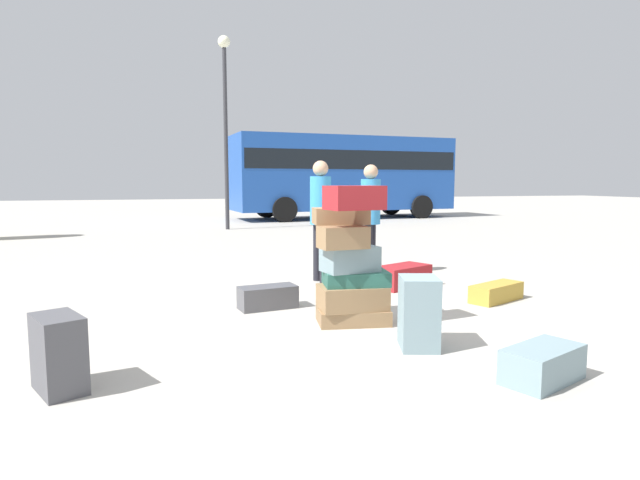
% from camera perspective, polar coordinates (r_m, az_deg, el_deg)
% --- Properties ---
extents(ground_plane, '(80.00, 80.00, 0.00)m').
position_cam_1_polar(ground_plane, '(5.14, 5.20, -9.85)').
color(ground_plane, '#ADA89E').
extents(suitcase_tower, '(0.77, 0.80, 1.40)m').
position_cam_1_polar(suitcase_tower, '(5.26, 3.35, -2.73)').
color(suitcase_tower, olive).
rests_on(suitcase_tower, ground).
extents(suitcase_slate_behind_tower, '(0.71, 0.54, 0.25)m').
position_cam_1_polar(suitcase_slate_behind_tower, '(4.19, 23.05, -12.31)').
color(suitcase_slate_behind_tower, gray).
rests_on(suitcase_slate_behind_tower, ground).
extents(suitcase_maroon_left_side, '(0.89, 0.70, 0.29)m').
position_cam_1_polar(suitcase_maroon_left_side, '(7.26, 8.91, -3.91)').
color(suitcase_maroon_left_side, maroon).
rests_on(suitcase_maroon_left_side, ground).
extents(suitcase_slate_foreground_near, '(0.42, 0.47, 0.62)m').
position_cam_1_polar(suitcase_slate_foreground_near, '(4.64, 10.69, -7.77)').
color(suitcase_slate_foreground_near, gray).
rests_on(suitcase_slate_foreground_near, ground).
extents(suitcase_charcoal_foreground_far, '(0.68, 0.39, 0.26)m').
position_cam_1_polar(suitcase_charcoal_foreground_far, '(6.01, -5.70, -6.21)').
color(suitcase_charcoal_foreground_far, '#4C4C51').
rests_on(suitcase_charcoal_foreground_far, ground).
extents(suitcase_charcoal_white_trunk, '(0.43, 0.51, 0.53)m').
position_cam_1_polar(suitcase_charcoal_white_trunk, '(4.08, -26.54, -10.98)').
color(suitcase_charcoal_white_trunk, '#4C4C51').
rests_on(suitcase_charcoal_white_trunk, ground).
extents(suitcase_tan_right_side, '(0.81, 0.56, 0.21)m').
position_cam_1_polar(suitcase_tan_right_side, '(6.70, 18.62, -5.41)').
color(suitcase_tan_right_side, '#B28C33').
rests_on(suitcase_tan_right_side, ground).
extents(person_bearded_onlooker, '(0.30, 0.30, 1.69)m').
position_cam_1_polar(person_bearded_onlooker, '(8.03, 5.51, 3.27)').
color(person_bearded_onlooker, black).
rests_on(person_bearded_onlooker, ground).
extents(person_tourist_with_camera, '(0.30, 0.34, 1.73)m').
position_cam_1_polar(person_tourist_with_camera, '(7.44, 0.06, 3.26)').
color(person_tourist_with_camera, black).
rests_on(person_tourist_with_camera, ground).
extents(parked_bus, '(8.80, 3.21, 3.15)m').
position_cam_1_polar(parked_bus, '(20.80, 2.56, 7.45)').
color(parked_bus, '#1E4CA5').
rests_on(parked_bus, ground).
extents(lamp_post, '(0.36, 0.36, 5.66)m').
position_cam_1_polar(lamp_post, '(16.21, -10.27, 14.44)').
color(lamp_post, '#333338').
rests_on(lamp_post, ground).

